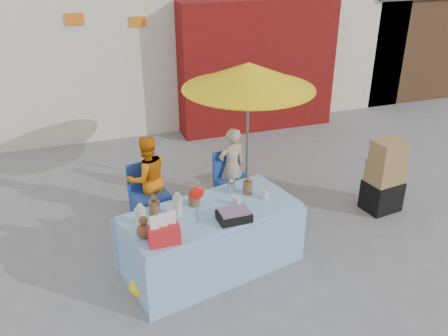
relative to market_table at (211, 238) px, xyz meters
name	(u,v)px	position (x,y,z in m)	size (l,w,h in m)	color
ground	(222,263)	(0.15, 0.02, -0.41)	(80.00, 80.00, 0.00)	slate
market_table	(211,238)	(0.00, 0.00, 0.00)	(2.25, 1.42, 1.26)	#83AAD2
chair_left	(151,206)	(-0.49, 1.26, -0.16)	(0.57, 0.56, 0.85)	navy
chair_right	(234,191)	(0.76, 1.26, -0.16)	(0.57, 0.56, 0.85)	navy
vendor_orange	(147,178)	(-0.48, 1.39, 0.21)	(0.61, 0.47, 1.25)	orange
vendor_beige	(232,167)	(0.77, 1.39, 0.19)	(0.44, 0.29, 1.21)	tan
umbrella	(249,76)	(1.07, 1.54, 1.48)	(1.90, 1.90, 2.09)	gray
box_stack	(384,178)	(2.79, 0.48, 0.10)	(0.55, 0.47, 1.11)	black
tarp_bundle	(155,283)	(-0.75, -0.24, -0.28)	(0.58, 0.47, 0.26)	yellow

